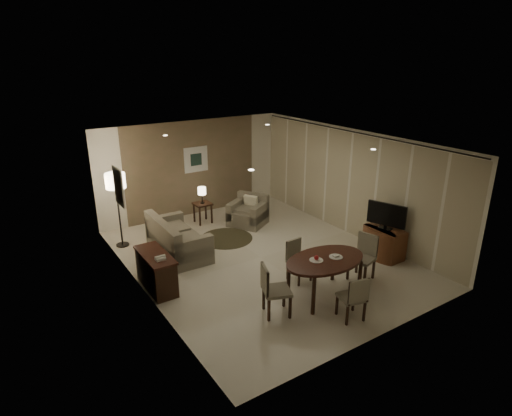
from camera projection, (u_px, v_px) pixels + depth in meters
room_shell at (251, 197)px, 9.71m from camera, size 5.50×7.00×2.70m
taupe_accent at (193, 168)px, 12.13m from camera, size 3.96×0.03×2.70m
curtain_wall at (349, 184)px, 10.78m from camera, size 0.08×6.70×2.58m
curtain_rod at (353, 132)px, 10.33m from camera, size 0.03×6.80×0.03m
art_back_frame at (196, 159)px, 12.08m from camera, size 0.72×0.03×0.72m
art_back_canvas at (196, 160)px, 12.07m from camera, size 0.34×0.01×0.34m
art_left_frame at (119, 187)px, 8.77m from camera, size 0.03×0.60×0.80m
art_left_canvas at (119, 187)px, 8.78m from camera, size 0.01×0.46×0.64m
downlight_nl at (251, 170)px, 6.80m from camera, size 0.10×0.10×0.01m
downlight_nr at (373, 149)px, 8.24m from camera, size 0.10×0.10×0.01m
downlight_fl at (165, 135)px, 9.63m from camera, size 0.10×0.10×0.01m
downlight_fr at (267, 125)px, 11.07m from camera, size 0.10×0.10×0.01m
console_desk at (156, 271)px, 8.45m from camera, size 0.48×1.20×0.75m
telephone at (160, 258)px, 8.07m from camera, size 0.20×0.14×0.09m
tv_cabinet at (384, 242)px, 9.79m from camera, size 0.48×0.90×0.70m
flat_tv at (387, 215)px, 9.55m from camera, size 0.36×0.85×0.60m
dining_table at (324, 278)px, 8.17m from camera, size 1.67×1.05×0.78m
chair_near at (351, 297)px, 7.47m from camera, size 0.50×0.50×0.86m
chair_far at (300, 261)px, 8.73m from camera, size 0.44×0.44×0.85m
chair_left at (277, 290)px, 7.57m from camera, size 0.60×0.60×0.96m
chair_right at (362, 258)px, 8.76m from camera, size 0.57×0.57×0.95m
plate_a at (316, 260)px, 7.98m from camera, size 0.26×0.26×0.02m
plate_b at (336, 257)px, 8.11m from camera, size 0.26×0.26×0.02m
fruit_apple at (316, 258)px, 7.97m from camera, size 0.09×0.09×0.09m
napkin at (336, 256)px, 8.10m from camera, size 0.12×0.08×0.03m
round_rug at (226, 238)px, 10.86m from camera, size 1.33×1.33×0.01m
sofa at (178, 236)px, 9.92m from camera, size 1.87×0.95×0.88m
armchair at (248, 211)px, 11.61m from camera, size 1.20×1.22×0.81m
side_table at (203, 213)px, 11.78m from camera, size 0.45×0.45×0.57m
table_lamp at (202, 194)px, 11.60m from camera, size 0.22×0.22×0.50m
floor_lamp at (119, 210)px, 10.16m from camera, size 0.46×0.46×1.82m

